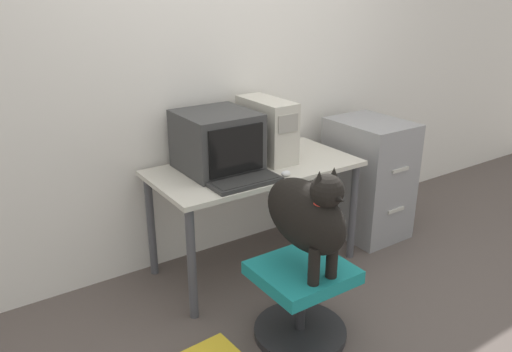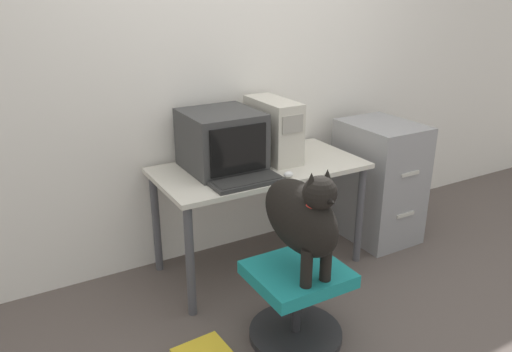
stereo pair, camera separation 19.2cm
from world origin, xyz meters
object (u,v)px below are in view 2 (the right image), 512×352
at_px(crt_monitor, 221,140).
at_px(dog, 302,216).
at_px(filing_cabinet, 378,181).
at_px(office_chair, 297,299).
at_px(pc_tower, 273,129).
at_px(keyboard, 247,182).

distance_m(crt_monitor, dog, 0.86).
bearing_deg(crt_monitor, filing_cabinet, -6.23).
height_order(crt_monitor, dog, crt_monitor).
bearing_deg(office_chair, dog, -90.00).
distance_m(crt_monitor, filing_cabinet, 1.29).
relative_size(crt_monitor, pc_tower, 1.01).
bearing_deg(pc_tower, filing_cabinet, -9.42).
height_order(office_chair, dog, dog).
relative_size(crt_monitor, keyboard, 1.09).
height_order(keyboard, dog, dog).
height_order(pc_tower, dog, pc_tower).
distance_m(crt_monitor, office_chair, 1.06).
xyz_separation_m(crt_monitor, keyboard, (0.01, -0.31, -0.17)).
bearing_deg(dog, pc_tower, 67.36).
bearing_deg(keyboard, dog, -88.71).
relative_size(office_chair, dog, 0.87).
xyz_separation_m(pc_tower, dog, (-0.36, -0.85, -0.18)).
bearing_deg(filing_cabinet, office_chair, -149.66).
bearing_deg(keyboard, pc_tower, 40.79).
xyz_separation_m(office_chair, filing_cabinet, (1.19, 0.69, 0.20)).
bearing_deg(filing_cabinet, pc_tower, 170.58).
xyz_separation_m(keyboard, dog, (0.01, -0.54, 0.00)).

